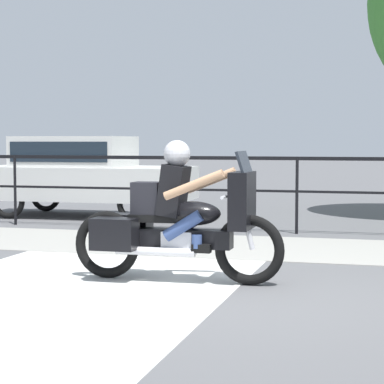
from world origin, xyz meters
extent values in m
plane|color=#565659|center=(0.00, 0.00, 0.00)|extent=(120.00, 120.00, 0.00)
cube|color=#99968E|center=(0.00, 3.40, 0.01)|extent=(44.00, 2.40, 0.01)
cube|color=silver|center=(-1.68, -0.20, 0.00)|extent=(3.32, 6.00, 0.01)
cube|color=black|center=(0.00, 5.13, 1.24)|extent=(36.00, 0.04, 0.06)
cube|color=black|center=(0.00, 5.13, 0.70)|extent=(36.00, 0.03, 0.04)
cylinder|color=black|center=(-5.10, 5.13, 0.63)|extent=(0.05, 0.05, 1.27)
cylinder|color=black|center=(0.00, 5.13, 0.63)|extent=(0.05, 0.05, 1.27)
torus|color=black|center=(0.06, 0.63, 0.37)|extent=(0.75, 0.11, 0.75)
torus|color=black|center=(-1.54, 0.63, 0.37)|extent=(0.75, 0.11, 0.75)
cube|color=black|center=(-0.74, 0.63, 0.47)|extent=(1.22, 0.22, 0.20)
cube|color=silver|center=(-0.71, 0.63, 0.42)|extent=(0.34, 0.26, 0.26)
ellipsoid|color=black|center=(-0.55, 0.63, 0.75)|extent=(0.60, 0.30, 0.26)
cube|color=black|center=(-0.90, 0.63, 0.69)|extent=(0.71, 0.28, 0.08)
cube|color=black|center=(-0.02, 0.63, 0.90)|extent=(0.20, 0.55, 0.60)
cube|color=#1E232B|center=(0.00, 0.63, 1.30)|extent=(0.10, 0.47, 0.24)
cylinder|color=silver|center=(-0.16, 0.63, 0.95)|extent=(0.04, 0.70, 0.04)
cylinder|color=silver|center=(-0.93, 0.47, 0.34)|extent=(0.88, 0.09, 0.09)
cube|color=black|center=(-1.36, 0.39, 0.53)|extent=(0.48, 0.28, 0.34)
cube|color=black|center=(-1.36, 0.87, 0.53)|extent=(0.48, 0.28, 0.34)
cylinder|color=silver|center=(0.03, 0.63, 0.64)|extent=(0.18, 0.06, 0.52)
cube|color=black|center=(-0.77, 0.63, 0.99)|extent=(0.31, 0.36, 0.57)
sphere|color=tan|center=(-0.73, 0.63, 1.37)|extent=(0.23, 0.23, 0.23)
sphere|color=#B7B7BC|center=(-0.73, 0.63, 1.39)|extent=(0.29, 0.29, 0.29)
cylinder|color=#33477A|center=(-0.62, 0.48, 0.63)|extent=(0.44, 0.13, 0.34)
cylinder|color=#33477A|center=(-0.47, 0.48, 0.47)|extent=(0.11, 0.11, 0.14)
cube|color=black|center=(-0.42, 0.48, 0.39)|extent=(0.20, 0.10, 0.09)
cylinder|color=#33477A|center=(-0.62, 0.78, 0.63)|extent=(0.44, 0.13, 0.34)
cylinder|color=#33477A|center=(-0.47, 0.78, 0.47)|extent=(0.11, 0.11, 0.14)
cube|color=black|center=(-0.42, 0.78, 0.39)|extent=(0.20, 0.10, 0.09)
cylinder|color=tan|center=(-0.46, 0.33, 1.07)|extent=(0.65, 0.09, 0.33)
cylinder|color=tan|center=(-0.46, 0.93, 1.07)|extent=(0.65, 0.09, 0.33)
cube|color=black|center=(-1.07, 0.63, 0.90)|extent=(0.30, 0.25, 0.36)
cube|color=silver|center=(-4.43, 6.84, 0.68)|extent=(4.22, 1.76, 0.65)
cube|color=silver|center=(-4.69, 6.84, 1.31)|extent=(2.19, 1.55, 0.60)
cube|color=#19232D|center=(-3.61, 6.84, 1.31)|extent=(0.04, 1.38, 0.48)
cube|color=#19232D|center=(-4.69, 6.84, 1.31)|extent=(2.02, 1.59, 0.39)
torus|color=black|center=(-3.12, 6.02, 0.35)|extent=(0.71, 0.11, 0.71)
torus|color=black|center=(-3.12, 7.65, 0.35)|extent=(0.71, 0.11, 0.71)
torus|color=black|center=(-5.74, 6.02, 0.35)|extent=(0.71, 0.11, 0.71)
torus|color=black|center=(-5.74, 7.65, 0.35)|extent=(0.71, 0.11, 0.71)
camera|label=1|loc=(1.51, -7.08, 1.53)|focal=70.00mm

